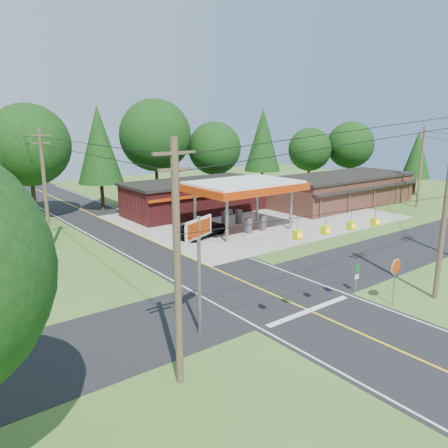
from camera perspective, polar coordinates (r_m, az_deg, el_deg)
ground at (r=28.06m, az=5.54°, el=-8.80°), size 120.00×120.00×0.00m
main_highway at (r=28.06m, az=5.54°, el=-8.78°), size 8.00×120.00×0.02m
cross_road at (r=28.05m, az=5.54°, el=-8.77°), size 70.00×7.00×0.02m
lane_center_yellow at (r=28.05m, az=5.54°, el=-8.75°), size 0.15×110.00×0.00m
gas_canopy at (r=42.17m, az=2.59°, el=4.78°), size 10.60×7.40×4.88m
convenience_store at (r=51.03m, az=-3.81°, el=3.60°), size 16.40×7.55×3.80m
strip_building at (r=58.25m, az=15.13°, el=4.38°), size 20.40×8.75×3.80m
utility_pole_near_right at (r=28.39m, az=27.03°, el=2.58°), size 1.80×0.30×11.50m
utility_pole_near_left at (r=17.07m, az=-6.13°, el=-5.01°), size 1.80×0.30×10.00m
utility_pole_far_left at (r=38.56m, az=-22.37°, el=4.38°), size 1.80×0.30×10.00m
utility_pole_far_right at (r=59.13m, az=24.32°, el=7.01°), size 1.80×0.30×10.00m
utility_pole_north at (r=55.38m, az=-25.60°, el=6.06°), size 0.30×0.30×9.50m
overhead_beacons at (r=21.66m, az=14.81°, el=1.34°), size 17.04×2.04×1.03m
treeline_backdrop at (r=46.89m, az=-14.12°, el=9.23°), size 70.27×51.59×13.30m
suv_car at (r=40.73m, az=-2.97°, el=-0.54°), size 6.81×6.81×1.54m
sedan_car at (r=51.05m, az=-0.29°, el=2.15°), size 4.32×4.32×1.24m
big_stop_sign at (r=21.27m, az=-3.29°, el=-3.33°), size 2.11×0.98×6.10m
octagonal_stop_sign at (r=27.14m, az=21.52°, el=-5.64°), size 0.98×0.10×2.85m
route_sign_post at (r=28.60m, az=16.95°, el=-6.33°), size 0.42×0.10×2.03m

